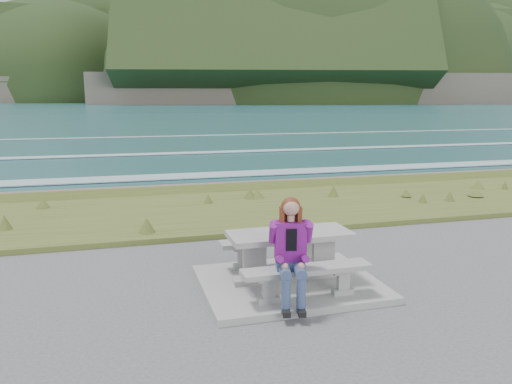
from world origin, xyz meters
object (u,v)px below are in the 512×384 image
(bench_landward, at_px, (307,274))
(seated_woman, at_px, (291,267))
(picnic_table, at_px, (290,243))
(bench_seaward, at_px, (275,245))

(bench_landward, bearing_deg, seated_woman, -153.89)
(bench_landward, bearing_deg, picnic_table, 90.00)
(bench_seaward, height_order, seated_woman, seated_woman)
(seated_woman, bearing_deg, picnic_table, 84.96)
(bench_seaward, bearing_deg, seated_woman, -99.95)
(picnic_table, relative_size, seated_woman, 1.27)
(picnic_table, distance_m, bench_seaward, 0.74)
(bench_landward, distance_m, seated_woman, 0.35)
(picnic_table, bearing_deg, bench_landward, -90.00)
(picnic_table, xyz_separation_m, bench_seaward, (0.00, 0.70, -0.23))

